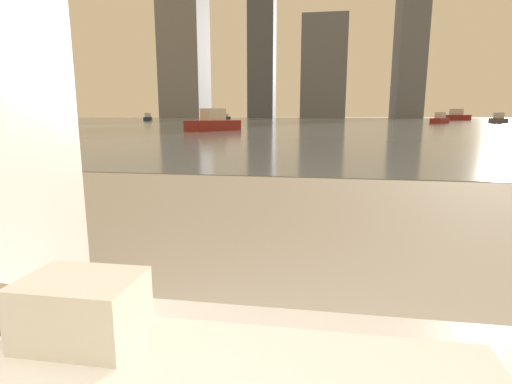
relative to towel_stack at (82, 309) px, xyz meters
name	(u,v)px	position (x,y,z in m)	size (l,w,h in m)	color
towel_stack	(82,309)	(0.00, 0.00, 0.00)	(0.28, 0.20, 0.16)	silver
harbor_water	(321,122)	(0.29, 61.27, -0.64)	(180.00, 110.00, 0.01)	slate
harbor_boat_0	(213,123)	(-6.71, 25.56, -0.12)	(3.32, 4.01, 1.47)	maroon
harbor_boat_1	(456,116)	(25.06, 79.86, 0.09)	(3.95, 5.83, 2.07)	maroon
harbor_boat_2	(440,119)	(14.67, 51.65, -0.17)	(2.94, 3.65, 1.33)	maroon
harbor_boat_3	(498,119)	(22.86, 55.68, -0.18)	(1.34, 3.52, 1.30)	#4C4C51
harbor_boat_4	(226,117)	(-20.04, 83.91, -0.20)	(1.51, 3.45, 1.25)	navy
harbor_boat_5	(148,118)	(-28.75, 64.04, -0.17)	(2.32, 3.71, 1.32)	navy
skyline_tower_0	(183,18)	(-40.29, 117.27, 27.79)	(12.07, 13.33, 56.88)	slate
skyline_tower_2	(324,68)	(0.36, 117.27, 13.07)	(12.29, 10.79, 27.42)	slate
skyline_tower_3	(413,0)	(23.12, 117.27, 30.09)	(6.98, 12.26, 61.48)	slate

